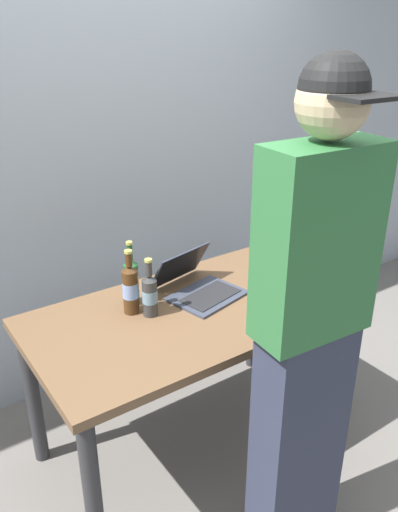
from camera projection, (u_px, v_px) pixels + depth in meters
The scene contains 9 objects.
ground_plane at pixel (193, 441), 2.63m from camera, with size 8.00×8.00×0.00m, color slate.
desk at pixel (192, 329), 2.36m from camera, with size 1.44×0.79×0.77m.
laptop at pixel (197, 285), 2.44m from camera, with size 0.40×0.42×0.19m.
beer_bottle_dark at pixel (150, 294), 2.23m from camera, with size 0.07×0.07×0.27m.
beer_bottle_brown at pixel (131, 281), 2.32m from camera, with size 0.07×0.07×0.30m.
beer_bottle_green at pixel (130, 288), 2.24m from camera, with size 0.07×0.07×0.30m.
person_figure at pixel (309, 329), 1.76m from camera, with size 0.41×0.29×1.88m.
coffee_mug at pixel (310, 280), 2.46m from camera, with size 0.12×0.08×0.10m.
back_wall at pixel (102, 155), 2.73m from camera, with size 6.00×0.10×2.60m, color #99A3AD.
Camera 1 is at (-1.12, -1.67, 1.95)m, focal length 36.48 mm.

